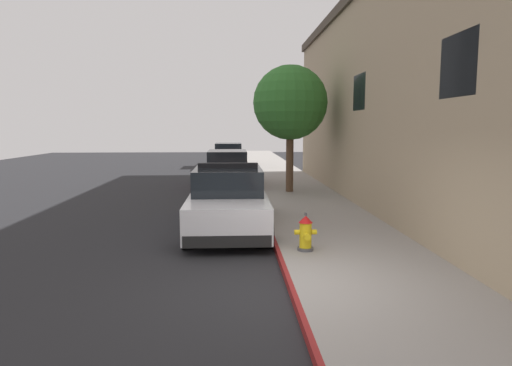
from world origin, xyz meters
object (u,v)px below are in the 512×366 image
object	(u,v)px
police_cruiser	(228,201)
fire_hydrant	(306,233)
parked_car_silver_ahead	(227,170)
street_tree	(290,103)
parked_car_dark_far	(228,156)

from	to	relation	value
police_cruiser	fire_hydrant	xyz separation A→B (m)	(1.55, -2.48, -0.26)
police_cruiser	parked_car_silver_ahead	xyz separation A→B (m)	(-0.11, 8.32, -0.00)
street_tree	police_cruiser	bearing A→B (deg)	-111.54
parked_car_silver_ahead	parked_car_dark_far	world-z (taller)	same
police_cruiser	parked_car_silver_ahead	bearing A→B (deg)	90.73
police_cruiser	parked_car_dark_far	xyz separation A→B (m)	(-0.14, 17.77, -0.00)
police_cruiser	parked_car_silver_ahead	size ratio (longest dim) A/B	1.00
police_cruiser	street_tree	xyz separation A→B (m)	(2.27, 5.76, 2.71)
parked_car_dark_far	street_tree	size ratio (longest dim) A/B	1.03
parked_car_silver_ahead	fire_hydrant	distance (m)	10.93
police_cruiser	parked_car_dark_far	world-z (taller)	police_cruiser
parked_car_dark_far	fire_hydrant	bearing A→B (deg)	-85.22
fire_hydrant	street_tree	distance (m)	8.79
parked_car_dark_far	street_tree	bearing A→B (deg)	-78.61
police_cruiser	fire_hydrant	distance (m)	2.94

